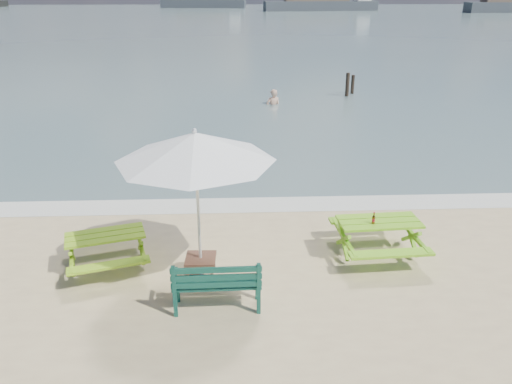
{
  "coord_description": "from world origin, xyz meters",
  "views": [
    {
      "loc": [
        -0.23,
        -6.5,
        4.9
      ],
      "look_at": [
        0.2,
        3.0,
        1.0
      ],
      "focal_mm": 35.0,
      "sensor_mm": 36.0,
      "label": 1
    }
  ],
  "objects_px": {
    "patio_umbrella": "(195,147)",
    "picnic_table_right": "(378,238)",
    "beer_bottle": "(373,220)",
    "picnic_table_left": "(107,251)",
    "park_bench": "(217,293)",
    "side_table": "(201,266)",
    "swimmer": "(273,109)"
  },
  "relations": [
    {
      "from": "picnic_table_right",
      "to": "patio_umbrella",
      "type": "distance_m",
      "value": 4.06
    },
    {
      "from": "picnic_table_left",
      "to": "park_bench",
      "type": "height_order",
      "value": "park_bench"
    },
    {
      "from": "patio_umbrella",
      "to": "beer_bottle",
      "type": "height_order",
      "value": "patio_umbrella"
    },
    {
      "from": "park_bench",
      "to": "beer_bottle",
      "type": "xyz_separation_m",
      "value": [
        2.94,
        1.49,
        0.55
      ]
    },
    {
      "from": "picnic_table_left",
      "to": "side_table",
      "type": "bearing_deg",
      "value": -11.86
    },
    {
      "from": "picnic_table_right",
      "to": "park_bench",
      "type": "height_order",
      "value": "park_bench"
    },
    {
      "from": "patio_umbrella",
      "to": "beer_bottle",
      "type": "bearing_deg",
      "value": 8.07
    },
    {
      "from": "picnic_table_left",
      "to": "park_bench",
      "type": "xyz_separation_m",
      "value": [
        2.1,
        -1.4,
        -0.05
      ]
    },
    {
      "from": "picnic_table_left",
      "to": "side_table",
      "type": "xyz_separation_m",
      "value": [
        1.77,
        -0.37,
        -0.14
      ]
    },
    {
      "from": "park_bench",
      "to": "patio_umbrella",
      "type": "height_order",
      "value": "patio_umbrella"
    },
    {
      "from": "side_table",
      "to": "beer_bottle",
      "type": "xyz_separation_m",
      "value": [
        3.27,
        0.46,
        0.64
      ]
    },
    {
      "from": "park_bench",
      "to": "swimmer",
      "type": "distance_m",
      "value": 15.64
    },
    {
      "from": "side_table",
      "to": "patio_umbrella",
      "type": "height_order",
      "value": "patio_umbrella"
    },
    {
      "from": "patio_umbrella",
      "to": "park_bench",
      "type": "bearing_deg",
      "value": -72.26
    },
    {
      "from": "swimmer",
      "to": "picnic_table_right",
      "type": "bearing_deg",
      "value": -86.01
    },
    {
      "from": "patio_umbrella",
      "to": "swimmer",
      "type": "height_order",
      "value": "patio_umbrella"
    },
    {
      "from": "side_table",
      "to": "park_bench",
      "type": "bearing_deg",
      "value": -72.26
    },
    {
      "from": "picnic_table_right",
      "to": "swimmer",
      "type": "relative_size",
      "value": 1.01
    },
    {
      "from": "park_bench",
      "to": "beer_bottle",
      "type": "height_order",
      "value": "beer_bottle"
    },
    {
      "from": "patio_umbrella",
      "to": "beer_bottle",
      "type": "distance_m",
      "value": 3.68
    },
    {
      "from": "side_table",
      "to": "patio_umbrella",
      "type": "xyz_separation_m",
      "value": [
        -0.0,
        -0.0,
        2.27
      ]
    },
    {
      "from": "swimmer",
      "to": "park_bench",
      "type": "bearing_deg",
      "value": -97.81
    },
    {
      "from": "beer_bottle",
      "to": "swimmer",
      "type": "bearing_deg",
      "value": 93.33
    },
    {
      "from": "park_bench",
      "to": "picnic_table_left",
      "type": "bearing_deg",
      "value": 146.31
    },
    {
      "from": "patio_umbrella",
      "to": "side_table",
      "type": "bearing_deg",
      "value": 63.43
    },
    {
      "from": "picnic_table_left",
      "to": "swimmer",
      "type": "distance_m",
      "value": 14.72
    },
    {
      "from": "beer_bottle",
      "to": "picnic_table_left",
      "type": "bearing_deg",
      "value": -178.97
    },
    {
      "from": "picnic_table_left",
      "to": "park_bench",
      "type": "distance_m",
      "value": 2.53
    },
    {
      "from": "side_table",
      "to": "patio_umbrella",
      "type": "relative_size",
      "value": 0.2
    },
    {
      "from": "side_table",
      "to": "swimmer",
      "type": "relative_size",
      "value": 0.31
    },
    {
      "from": "picnic_table_left",
      "to": "picnic_table_right",
      "type": "distance_m",
      "value": 5.2
    },
    {
      "from": "patio_umbrella",
      "to": "picnic_table_right",
      "type": "bearing_deg",
      "value": 9.69
    }
  ]
}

